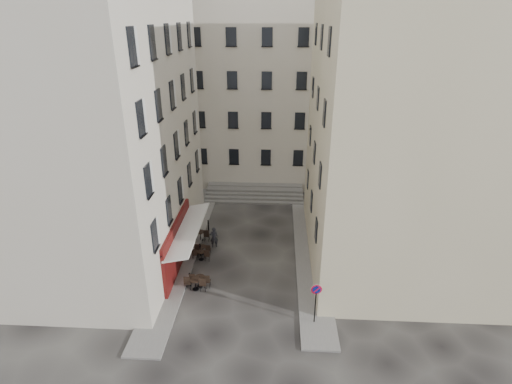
# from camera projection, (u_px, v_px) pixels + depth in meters

# --- Properties ---
(ground) EXTENTS (90.00, 90.00, 0.00)m
(ground) POSITION_uv_depth(u_px,v_px,m) (243.00, 278.00, 25.98)
(ground) COLOR black
(ground) RESTS_ON ground
(sidewalk_left) EXTENTS (2.00, 22.00, 0.12)m
(sidewalk_left) POSITION_uv_depth(u_px,v_px,m) (188.00, 243.00, 29.83)
(sidewalk_left) COLOR slate
(sidewalk_left) RESTS_ON ground
(sidewalk_right) EXTENTS (2.00, 18.00, 0.12)m
(sidewalk_right) POSITION_uv_depth(u_px,v_px,m) (309.00, 254.00, 28.46)
(sidewalk_right) COLOR slate
(sidewalk_right) RESTS_ON ground
(building_left) EXTENTS (12.20, 16.20, 20.60)m
(building_left) POSITION_uv_depth(u_px,v_px,m) (79.00, 108.00, 25.05)
(building_left) COLOR beige
(building_left) RESTS_ON ground
(building_right) EXTENTS (12.20, 14.20, 18.60)m
(building_right) POSITION_uv_depth(u_px,v_px,m) (414.00, 127.00, 24.85)
(building_right) COLOR #C4B992
(building_right) RESTS_ON ground
(building_back) EXTENTS (18.20, 10.20, 18.60)m
(building_back) POSITION_uv_depth(u_px,v_px,m) (248.00, 85.00, 39.57)
(building_back) COLOR beige
(building_back) RESTS_ON ground
(cafe_storefront) EXTENTS (1.74, 7.30, 3.50)m
(cafe_storefront) POSITION_uv_depth(u_px,v_px,m) (179.00, 243.00, 26.35)
(cafe_storefront) COLOR #4C100A
(cafe_storefront) RESTS_ON ground
(stone_steps) EXTENTS (9.00, 3.15, 0.80)m
(stone_steps) POSITION_uv_depth(u_px,v_px,m) (254.00, 193.00, 37.29)
(stone_steps) COLOR #5C5957
(stone_steps) RESTS_ON ground
(bollard_near) EXTENTS (0.12, 0.12, 0.98)m
(bollard_near) POSITION_uv_depth(u_px,v_px,m) (190.00, 279.00, 25.02)
(bollard_near) COLOR black
(bollard_near) RESTS_ON ground
(bollard_mid) EXTENTS (0.12, 0.12, 0.98)m
(bollard_mid) POSITION_uv_depth(u_px,v_px,m) (200.00, 249.00, 28.21)
(bollard_mid) COLOR black
(bollard_mid) RESTS_ON ground
(bollard_far) EXTENTS (0.12, 0.12, 0.98)m
(bollard_far) POSITION_uv_depth(u_px,v_px,m) (208.00, 225.00, 31.40)
(bollard_far) COLOR black
(bollard_far) RESTS_ON ground
(no_parking_sign) EXTENTS (0.60, 0.11, 2.62)m
(no_parking_sign) POSITION_uv_depth(u_px,v_px,m) (316.00, 297.00, 21.40)
(no_parking_sign) COLOR black
(no_parking_sign) RESTS_ON ground
(bistro_table_a) EXTENTS (1.37, 0.64, 0.96)m
(bistro_table_a) POSITION_uv_depth(u_px,v_px,m) (195.00, 283.00, 24.69)
(bistro_table_a) COLOR black
(bistro_table_a) RESTS_ON ground
(bistro_table_b) EXTENTS (1.33, 0.62, 0.93)m
(bistro_table_b) POSITION_uv_depth(u_px,v_px,m) (200.00, 280.00, 25.00)
(bistro_table_b) COLOR black
(bistro_table_b) RESTS_ON ground
(bistro_table_c) EXTENTS (1.23, 0.58, 0.87)m
(bistro_table_c) POSITION_uv_depth(u_px,v_px,m) (201.00, 254.00, 27.72)
(bistro_table_c) COLOR black
(bistro_table_c) RESTS_ON ground
(bistro_table_d) EXTENTS (1.16, 0.54, 0.81)m
(bistro_table_d) POSITION_uv_depth(u_px,v_px,m) (203.00, 249.00, 28.42)
(bistro_table_d) COLOR black
(bistro_table_d) RESTS_ON ground
(bistro_table_e) EXTENTS (1.38, 0.65, 0.97)m
(bistro_table_e) POSITION_uv_depth(u_px,v_px,m) (201.00, 235.00, 30.10)
(bistro_table_e) COLOR black
(bistro_table_e) RESTS_ON ground
(pedestrian) EXTENTS (0.68, 0.55, 1.62)m
(pedestrian) POSITION_uv_depth(u_px,v_px,m) (214.00, 237.00, 29.14)
(pedestrian) COLOR black
(pedestrian) RESTS_ON ground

